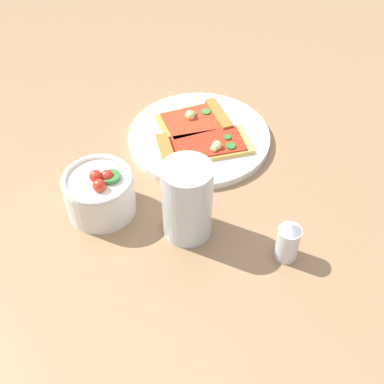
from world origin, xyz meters
name	(u,v)px	position (x,y,z in m)	size (l,w,h in m)	color
ground_plane	(199,130)	(0.00, 0.00, 0.00)	(2.40, 2.40, 0.00)	#93704C
plate	(199,137)	(-0.02, -0.02, 0.01)	(0.26, 0.26, 0.01)	silver
pizza_slice_near	(199,147)	(-0.05, -0.05, 0.02)	(0.17, 0.14, 0.02)	#E5B256
pizza_slice_far	(198,121)	(0.00, 0.00, 0.02)	(0.15, 0.13, 0.03)	gold
salad_bowl	(100,193)	(-0.25, -0.04, 0.04)	(0.11, 0.11, 0.08)	white
soda_glass	(187,203)	(-0.18, -0.16, 0.06)	(0.08, 0.08, 0.13)	silver
pepper_shaker	(288,241)	(-0.11, -0.30, 0.03)	(0.03, 0.03, 0.07)	silver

